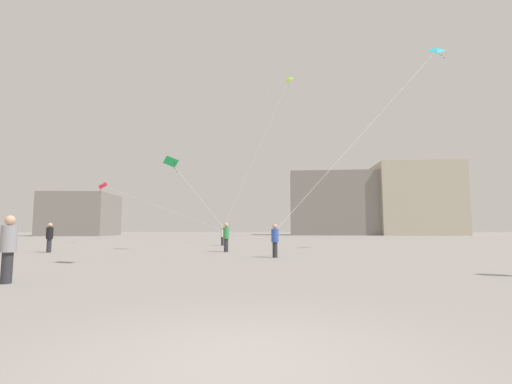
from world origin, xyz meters
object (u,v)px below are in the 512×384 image
Objects in this scene: person_in_green at (226,236)px; kite_lime_diamond at (287,83)px; kite_crimson_delta at (106,187)px; building_right_hall at (414,200)px; person_in_blue at (275,239)px; kite_emerald_delta at (172,163)px; kite_cyan_delta at (430,58)px; person_in_white at (222,235)px; building_centre_hall at (333,204)px; person_in_black at (50,236)px; building_left_hall at (81,215)px; person_in_grey at (8,246)px.

kite_lime_diamond is at bearing -28.28° from person_in_green.
building_right_hall reaches higher than kite_crimson_delta.
person_in_blue is 0.34× the size of kite_emerald_delta.
kite_cyan_delta is 18.82m from kite_emerald_delta.
person_in_white is 0.08× the size of building_centre_hall.
person_in_black reaches higher than person_in_white.
kite_crimson_delta is at bearing -131.23° from person_in_white.
building_centre_hall is at bearing 68.43° from kite_emerald_delta.
building_left_hall is (-21.72, 39.19, -1.28)m from kite_crimson_delta.
person_in_grey is 0.13× the size of building_left_hall.
kite_cyan_delta reaches higher than kite_crimson_delta.
person_in_black is 1.06× the size of person_in_blue.
person_in_green is at bearing -21.08° from kite_emerald_delta.
kite_emerald_delta is at bearing -51.57° from kite_crimson_delta.
building_right_hall is at bearing 125.05° from person_in_white.
building_right_hall is at bearing -1.66° from building_centre_hall.
person_in_white is (9.58, 8.91, -0.11)m from person_in_black.
kite_crimson_delta is at bearing 40.97° from person_in_green.
person_in_white is 0.11× the size of kite_lime_diamond.
kite_cyan_delta is 0.94× the size of kite_crimson_delta.
kite_emerald_delta reaches higher than person_in_grey.
kite_cyan_delta is 2.55× the size of kite_emerald_delta.
person_in_grey is at bearing -18.78° from person_in_blue.
person_in_black is at bearing -128.85° from building_right_hall.
kite_cyan_delta is (18.21, 13.82, 11.92)m from person_in_grey.
person_in_white is 54.62m from building_centre_hall.
person_in_grey is at bearing -120.18° from building_right_hall.
person_in_white is 56.24m from building_left_hall.
person_in_white is 0.95× the size of person_in_blue.
building_right_hall is (32.10, 47.94, -7.24)m from kite_lime_diamond.
person_in_green is 63.55m from building_left_hall.
kite_lime_diamond is 59.28m from building_left_hall.
person_in_white is 13.23m from person_in_blue.
kite_cyan_delta reaches higher than person_in_black.
building_left_hall is at bearing 119.00° from kite_crimson_delta.
building_left_hall reaches higher than person_in_black.
kite_lime_diamond is at bearing 133.31° from kite_cyan_delta.
person_in_blue is (2.83, -4.39, -0.06)m from person_in_green.
kite_lime_diamond is (1.88, 14.69, 14.15)m from person_in_blue.
kite_emerald_delta is 0.37× the size of building_left_hall.
kite_cyan_delta is at bearing 45.44° from person_in_white.
kite_crimson_delta is at bearing -125.57° from building_centre_hall.
kite_lime_diamond reaches higher than person_in_green.
kite_cyan_delta is (14.67, -7.40, 12.03)m from person_in_white.
kite_lime_diamond reaches higher than person_in_white.
person_in_black is 8.64m from kite_emerald_delta.
kite_lime_diamond is (8.54, 8.82, 9.22)m from kite_emerald_delta.
kite_crimson_delta is at bearing -138.42° from building_right_hall.
person_in_grey is 82.66m from building_right_hall.
kite_cyan_delta is 62.11m from building_right_hall.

